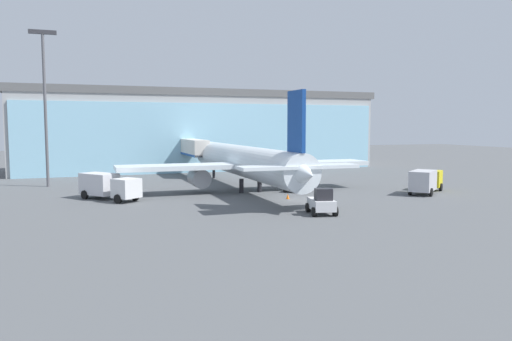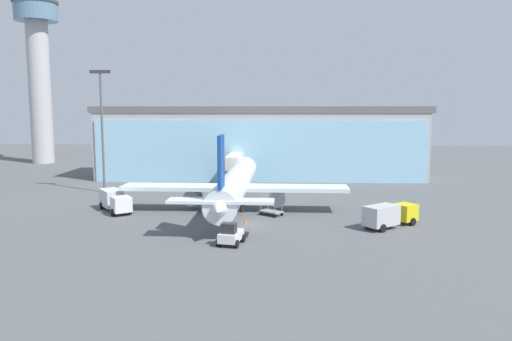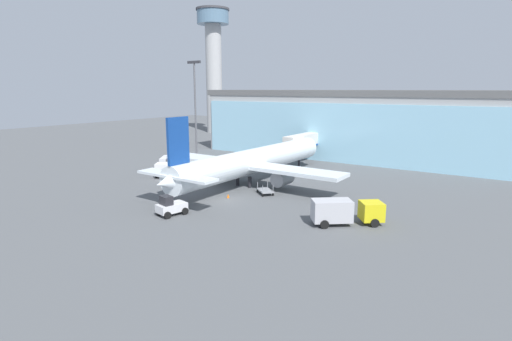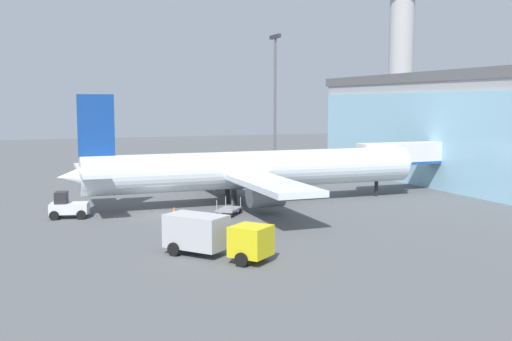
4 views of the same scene
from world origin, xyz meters
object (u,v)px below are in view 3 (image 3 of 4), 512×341
at_px(apron_light_mast, 195,102).
at_px(baggage_cart, 265,191).
at_px(fuel_truck, 345,211).
at_px(airplane, 252,162).
at_px(jet_bridge, 306,141).
at_px(control_tower, 214,58).
at_px(pushback_tug, 171,207).
at_px(catering_truck, 167,165).
at_px(safety_cone_wingtip, 181,170).
at_px(safety_cone_nose, 228,196).

relative_size(apron_light_mast, baggage_cart, 6.01).
bearing_deg(fuel_truck, airplane, 114.13).
bearing_deg(apron_light_mast, jet_bridge, 22.74).
distance_m(fuel_truck, baggage_cart, 14.55).
bearing_deg(jet_bridge, control_tower, 57.18).
distance_m(apron_light_mast, pushback_tug, 38.56).
height_order(airplane, catering_truck, airplane).
relative_size(fuel_truck, pushback_tug, 2.01).
relative_size(jet_bridge, pushback_tug, 3.79).
bearing_deg(baggage_cart, jet_bridge, -36.15).
bearing_deg(baggage_cart, pushback_tug, 112.83).
relative_size(control_tower, catering_truck, 5.25).
bearing_deg(airplane, fuel_truck, -116.53).
relative_size(airplane, catering_truck, 5.11).
xyz_separation_m(jet_bridge, control_tower, (-49.62, 32.00, 19.16)).
distance_m(airplane, baggage_cart, 6.82).
bearing_deg(fuel_truck, baggage_cart, 118.86).
bearing_deg(pushback_tug, control_tower, 49.49).
distance_m(control_tower, fuel_truck, 95.54).
bearing_deg(fuel_truck, jet_bridge, 85.25).
height_order(catering_truck, safety_cone_wingtip, catering_truck).
distance_m(pushback_tug, safety_cone_nose, 9.26).
bearing_deg(safety_cone_nose, pushback_tug, -95.26).
xyz_separation_m(control_tower, safety_cone_nose, (53.32, -60.39, -23.02)).
height_order(apron_light_mast, baggage_cart, apron_light_mast).
bearing_deg(airplane, safety_cone_wingtip, 88.38).
relative_size(control_tower, pushback_tug, 10.82).
height_order(airplane, fuel_truck, airplane).
bearing_deg(pushback_tug, jet_bridge, 16.81).
relative_size(airplane, baggage_cart, 11.61).
bearing_deg(control_tower, airplane, -45.50).
bearing_deg(safety_cone_nose, jet_bridge, 97.43).
xyz_separation_m(control_tower, baggage_cart, (56.25, -56.11, -22.79)).
bearing_deg(pushback_tug, catering_truck, 60.38).
relative_size(fuel_truck, safety_cone_wingtip, 12.84).
distance_m(apron_light_mast, airplane, 26.18).
distance_m(airplane, fuel_truck, 20.63).
bearing_deg(fuel_truck, pushback_tug, 165.99).
relative_size(catering_truck, pushback_tug, 2.06).
relative_size(safety_cone_nose, safety_cone_wingtip, 1.00).
xyz_separation_m(jet_bridge, fuel_truck, (20.07, -29.61, -2.67)).
xyz_separation_m(pushback_tug, safety_cone_nose, (0.85, 9.20, -0.70)).
distance_m(jet_bridge, fuel_truck, 35.87).
distance_m(control_tower, baggage_cart, 82.65).
distance_m(control_tower, catering_truck, 68.73).
xyz_separation_m(airplane, baggage_cart, (4.87, -3.82, -2.85)).
distance_m(jet_bridge, safety_cone_nose, 28.89).
distance_m(baggage_cart, pushback_tug, 14.01).
bearing_deg(jet_bridge, safety_cone_nose, -172.58).
relative_size(jet_bridge, airplane, 0.36).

